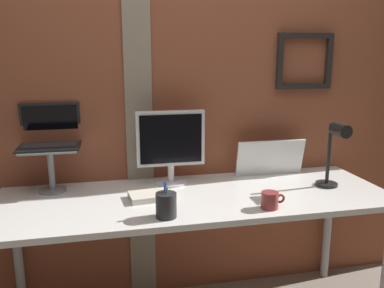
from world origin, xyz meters
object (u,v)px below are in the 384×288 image
(coffee_mug, at_px, (270,200))
(monitor, at_px, (171,143))
(desk_lamp, at_px, (335,148))
(pen_cup, at_px, (166,205))
(laptop, at_px, (50,134))
(whiteboard_panel, at_px, (270,158))

(coffee_mug, bearing_deg, monitor, 130.31)
(desk_lamp, bearing_deg, pen_cup, -168.47)
(laptop, xyz_separation_m, coffee_mug, (1.03, -0.53, -0.26))
(pen_cup, bearing_deg, coffee_mug, -0.04)
(monitor, xyz_separation_m, coffee_mug, (0.40, -0.47, -0.19))
(whiteboard_panel, height_order, coffee_mug, whiteboard_panel)
(whiteboard_panel, xyz_separation_m, desk_lamp, (0.23, -0.30, 0.12))
(laptop, distance_m, desk_lamp, 1.51)
(whiteboard_panel, bearing_deg, pen_cup, -145.03)
(monitor, distance_m, whiteboard_panel, 0.62)
(desk_lamp, bearing_deg, laptop, 167.00)
(whiteboard_panel, relative_size, coffee_mug, 3.57)
(pen_cup, bearing_deg, whiteboard_panel, 34.97)
(desk_lamp, distance_m, pen_cup, 0.97)
(desk_lamp, height_order, coffee_mug, desk_lamp)
(monitor, relative_size, whiteboard_panel, 0.98)
(monitor, xyz_separation_m, pen_cup, (-0.10, -0.47, -0.18))
(whiteboard_panel, bearing_deg, desk_lamp, -52.38)
(laptop, distance_m, whiteboard_panel, 1.26)
(monitor, relative_size, pen_cup, 2.50)
(pen_cup, xyz_separation_m, coffee_mug, (0.50, -0.00, -0.02))
(monitor, distance_m, desk_lamp, 0.88)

